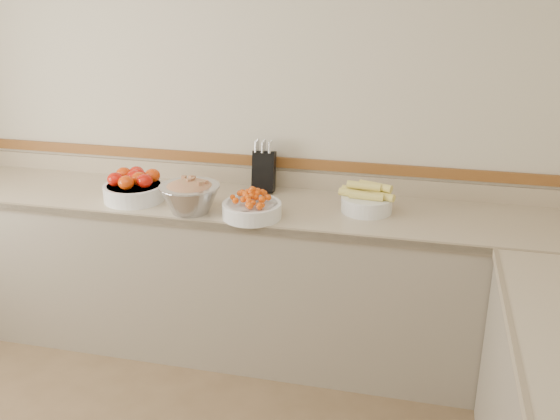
% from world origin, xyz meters
% --- Properties ---
extents(back_wall, '(4.00, 0.00, 4.00)m').
position_xyz_m(back_wall, '(0.00, 2.00, 1.30)').
color(back_wall, beige).
rests_on(back_wall, ground_plane).
extents(counter_back, '(4.00, 0.65, 1.08)m').
position_xyz_m(counter_back, '(0.00, 1.68, 0.45)').
color(counter_back, tan).
rests_on(counter_back, ground_plane).
extents(knife_block, '(0.14, 0.16, 0.30)m').
position_xyz_m(knife_block, '(0.12, 1.90, 1.02)').
color(knife_block, black).
rests_on(knife_block, counter_back).
extents(tomato_bowl, '(0.34, 0.34, 0.16)m').
position_xyz_m(tomato_bowl, '(-0.53, 1.58, 0.97)').
color(tomato_bowl, white).
rests_on(tomato_bowl, counter_back).
extents(cherry_tomato_bowl, '(0.31, 0.31, 0.16)m').
position_xyz_m(cherry_tomato_bowl, '(0.17, 1.47, 0.96)').
color(cherry_tomato_bowl, white).
rests_on(cherry_tomato_bowl, counter_back).
extents(corn_bowl, '(0.30, 0.27, 0.16)m').
position_xyz_m(corn_bowl, '(0.73, 1.70, 0.96)').
color(corn_bowl, white).
rests_on(corn_bowl, counter_back).
extents(rhubarb_bowl, '(0.32, 0.32, 0.18)m').
position_xyz_m(rhubarb_bowl, '(-0.16, 1.47, 0.99)').
color(rhubarb_bowl, '#B2B2BA').
rests_on(rhubarb_bowl, counter_back).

